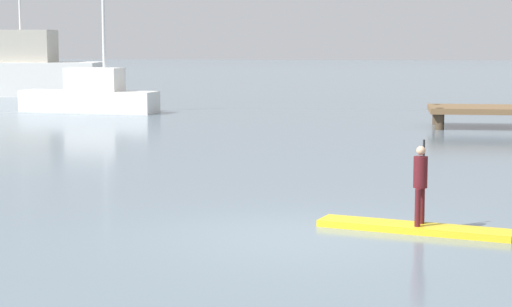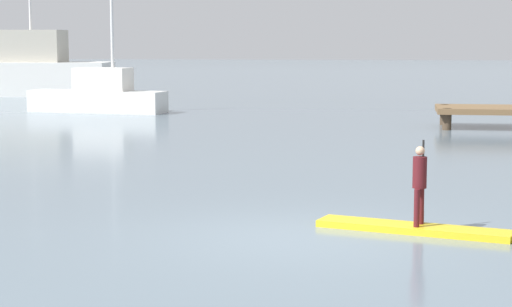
% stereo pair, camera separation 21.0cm
% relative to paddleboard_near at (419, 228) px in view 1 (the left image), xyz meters
% --- Properties ---
extents(ground_plane, '(240.00, 240.00, 0.00)m').
position_rel_paddleboard_near_xyz_m(ground_plane, '(-1.69, -0.70, -0.05)').
color(ground_plane, slate).
extents(paddleboard_near, '(3.04, 1.33, 0.10)m').
position_rel_paddleboard_near_xyz_m(paddleboard_near, '(0.00, 0.00, 0.00)').
color(paddleboard_near, gold).
rests_on(paddleboard_near, ground).
extents(paddler_child_solo, '(0.25, 0.39, 1.24)m').
position_rel_paddleboard_near_xyz_m(paddler_child_solo, '(0.00, 0.01, 0.71)').
color(paddler_child_solo, '#4C1419').
rests_on(paddler_child_solo, paddleboard_near).
extents(fishing_boat_green_midground, '(5.61, 2.11, 5.21)m').
position_rel_paddleboard_near_xyz_m(fishing_boat_green_midground, '(-11.81, 21.20, 0.61)').
color(fishing_boat_green_midground, silver).
rests_on(fishing_boat_green_midground, ground).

